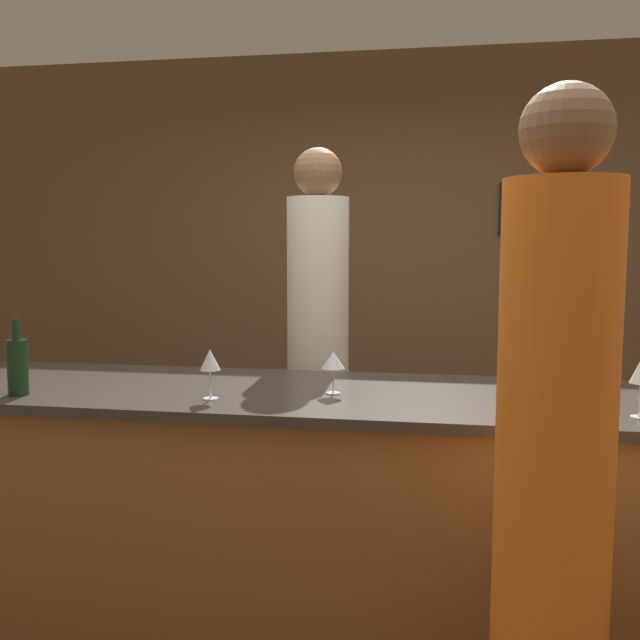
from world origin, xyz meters
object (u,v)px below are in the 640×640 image
guest_0 (553,495)px  wine_bottle_2 (18,366)px  wine_bottle_0 (568,364)px  bartender (318,365)px

guest_0 → wine_bottle_2: (-1.77, 0.49, 0.19)m
guest_0 → wine_bottle_2: size_ratio=7.01×
wine_bottle_0 → guest_0: bearing=-101.2°
guest_0 → wine_bottle_0: 0.84m
wine_bottle_0 → wine_bottle_2: size_ratio=1.10×
wine_bottle_2 → wine_bottle_0: bearing=9.1°
bartender → guest_0: 1.77m
guest_0 → wine_bottle_0: (0.16, 0.80, 0.20)m
bartender → wine_bottle_0: bartender is taller
guest_0 → bartender: bearing=119.3°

